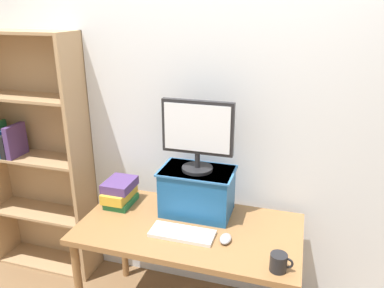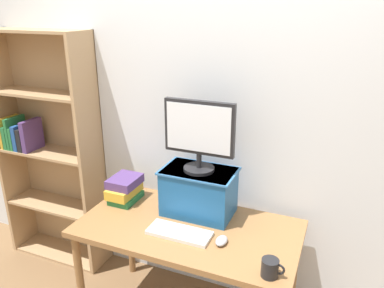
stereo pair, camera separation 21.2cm
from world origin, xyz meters
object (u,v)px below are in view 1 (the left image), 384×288
at_px(coffee_mug, 279,262).
at_px(bookshelf_unit, 34,155).
at_px(desk, 189,238).
at_px(book_stack, 120,192).
at_px(computer_monitor, 197,133).
at_px(riser_box, 197,190).
at_px(keyboard, 182,233).
at_px(computer_mouse, 226,239).

bearing_deg(coffee_mug, bookshelf_unit, 163.51).
bearing_deg(desk, book_stack, 165.65).
distance_m(desk, computer_monitor, 0.65).
xyz_separation_m(riser_box, book_stack, (-0.53, -0.04, -0.07)).
bearing_deg(riser_box, keyboard, -91.69).
distance_m(desk, book_stack, 0.57).
bearing_deg(computer_mouse, coffee_mug, -28.25).
bearing_deg(computer_monitor, book_stack, -175.96).
bearing_deg(book_stack, desk, -14.35).
height_order(bookshelf_unit, computer_mouse, bookshelf_unit).
bearing_deg(computer_mouse, keyboard, -177.39).
relative_size(keyboard, coffee_mug, 3.20).
relative_size(desk, keyboard, 3.55).
xyz_separation_m(computer_mouse, book_stack, (-0.78, 0.23, 0.07)).
height_order(computer_monitor, computer_mouse, computer_monitor).
xyz_separation_m(desk, computer_mouse, (0.25, -0.09, 0.10)).
bearing_deg(bookshelf_unit, desk, -12.76).
bearing_deg(coffee_mug, book_stack, 160.11).
height_order(riser_box, coffee_mug, riser_box).
distance_m(keyboard, book_stack, 0.58).
height_order(keyboard, computer_mouse, computer_mouse).
distance_m(desk, keyboard, 0.14).
distance_m(computer_monitor, keyboard, 0.60).
height_order(desk, coffee_mug, coffee_mug).
bearing_deg(desk, bookshelf_unit, 167.24).
height_order(computer_monitor, keyboard, computer_monitor).
bearing_deg(bookshelf_unit, riser_box, -5.47).
height_order(bookshelf_unit, coffee_mug, bookshelf_unit).
bearing_deg(book_stack, computer_mouse, -16.29).
bearing_deg(book_stack, keyboard, -24.65).
distance_m(riser_box, computer_mouse, 0.39).
xyz_separation_m(desk, bookshelf_unit, (-1.34, 0.30, 0.28)).
distance_m(desk, computer_mouse, 0.28).
relative_size(desk, bookshelf_unit, 0.72).
relative_size(riser_box, coffee_mug, 3.93).
height_order(computer_mouse, book_stack, book_stack).
relative_size(computer_monitor, coffee_mug, 3.75).
relative_size(bookshelf_unit, keyboard, 4.91).
distance_m(desk, coffee_mug, 0.62).
bearing_deg(computer_mouse, riser_box, 133.06).
distance_m(keyboard, coffee_mug, 0.59).
xyz_separation_m(keyboard, coffee_mug, (0.57, -0.15, 0.04)).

